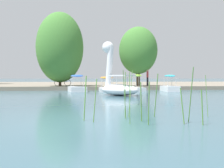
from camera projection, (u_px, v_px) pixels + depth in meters
The scene contains 12 objects.
ground_plane at pixel (85, 119), 7.87m from camera, with size 574.04×574.04×0.00m, color #385966.
shore_bank_far at pixel (87, 85), 39.16m from camera, with size 135.51×27.80×0.39m, color slate.
swan_boat at pixel (117, 82), 18.56m from camera, with size 3.42×3.51×3.97m.
pedal_boat_blue at pixel (77, 87), 23.20m from camera, with size 1.84×2.45×1.54m.
pedal_boat_orange at pixel (107, 87), 23.55m from camera, with size 1.39×2.17×1.37m.
pedal_boat_lime at pixel (137, 87), 23.86m from camera, with size 1.36×1.97×1.57m.
pedal_boat_cyan at pixel (170, 87), 23.91m from camera, with size 1.27×2.37×1.54m.
tree_willow_overhanging at pixel (60, 47), 26.61m from camera, with size 4.89×4.51×7.69m.
tree_broadleaf_right at pixel (138, 51), 27.23m from camera, with size 4.89×4.40×6.29m.
person_on_path at pixel (148, 77), 26.75m from camera, with size 0.25×0.25×1.78m.
bicycle_parked at pixel (63, 83), 26.79m from camera, with size 1.74×0.17×0.70m.
reed_clump_foreground at pixel (145, 99), 7.55m from camera, with size 4.02×1.67×1.59m.
Camera 1 is at (0.11, -7.88, 1.29)m, focal length 41.09 mm.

